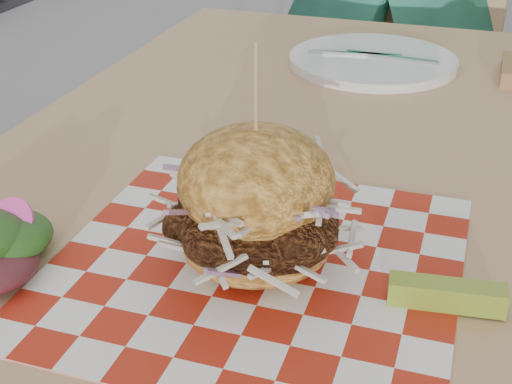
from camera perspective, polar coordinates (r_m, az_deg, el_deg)
patio_table at (r=0.91m, az=5.35°, el=-0.89°), size 0.80×1.20×0.75m
patio_chair at (r=1.92m, az=12.84°, el=10.60°), size 0.46×0.47×0.95m
paper_liner at (r=0.65m, az=-0.00°, el=-5.74°), size 0.36×0.36×0.00m
sandwich at (r=0.62m, az=-0.00°, el=-1.31°), size 0.18×0.18×0.21m
pickle_spear at (r=0.61m, az=15.00°, el=-7.93°), size 0.10×0.03×0.02m
place_setting at (r=1.18m, az=9.33°, el=10.34°), size 0.27×0.27×0.02m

